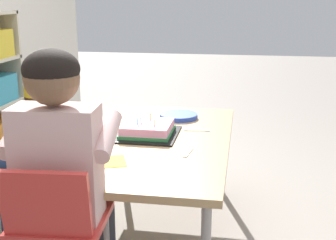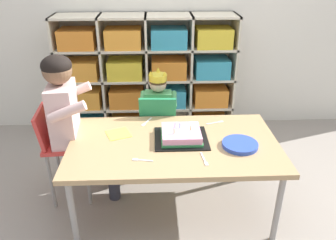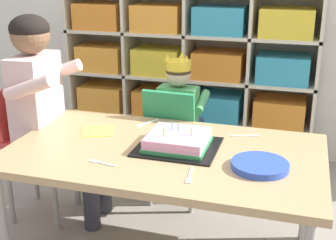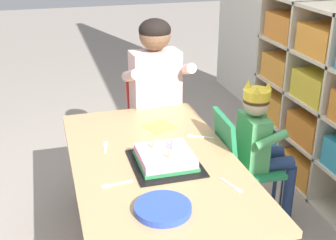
{
  "view_description": "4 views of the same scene",
  "coord_description": "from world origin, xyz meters",
  "px_view_note": "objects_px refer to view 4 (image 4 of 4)",
  "views": [
    {
      "loc": [
        -2.14,
        -0.44,
        1.24
      ],
      "look_at": [
        0.06,
        -0.07,
        0.63
      ],
      "focal_mm": 48.0,
      "sensor_mm": 36.0,
      "label": 1
    },
    {
      "loc": [
        -0.12,
        -1.87,
        1.64
      ],
      "look_at": [
        -0.04,
        -0.07,
        0.74
      ],
      "focal_mm": 35.67,
      "sensor_mm": 36.0,
      "label": 2
    },
    {
      "loc": [
        0.54,
        -1.74,
        1.32
      ],
      "look_at": [
        0.03,
        -0.06,
        0.7
      ],
      "focal_mm": 49.05,
      "sensor_mm": 36.0,
      "label": 3
    },
    {
      "loc": [
        1.83,
        -0.45,
        1.57
      ],
      "look_at": [
        0.08,
        0.04,
        0.78
      ],
      "focal_mm": 47.8,
      "sensor_mm": 36.0,
      "label": 4
    }
  ],
  "objects_px": {
    "fork_at_table_front_edge": "(105,146)",
    "fork_near_cake_tray": "(232,186)",
    "paper_plate_stack": "(163,208)",
    "fork_near_child_seat": "(199,137)",
    "birthday_cake_on_tray": "(165,159)",
    "fork_by_napkin": "(115,184)",
    "classroom_chair_adult_side": "(153,113)",
    "activity_table": "(155,167)",
    "child_with_crown": "(261,139)",
    "classroom_chair_blue": "(240,163)",
    "adult_helper_seated": "(159,87)"
  },
  "relations": [
    {
      "from": "adult_helper_seated",
      "to": "classroom_chair_blue",
      "type": "bearing_deg",
      "value": -67.3
    },
    {
      "from": "classroom_chair_adult_side",
      "to": "fork_near_child_seat",
      "type": "distance_m",
      "value": 0.62
    },
    {
      "from": "classroom_chair_blue",
      "to": "classroom_chair_adult_side",
      "type": "distance_m",
      "value": 0.75
    },
    {
      "from": "birthday_cake_on_tray",
      "to": "paper_plate_stack",
      "type": "bearing_deg",
      "value": -17.0
    },
    {
      "from": "adult_helper_seated",
      "to": "birthday_cake_on_tray",
      "type": "relative_size",
      "value": 3.09
    },
    {
      "from": "fork_at_table_front_edge",
      "to": "fork_near_cake_tray",
      "type": "xyz_separation_m",
      "value": [
        0.53,
        0.47,
        -0.0
      ]
    },
    {
      "from": "fork_at_table_front_edge",
      "to": "classroom_chair_blue",
      "type": "bearing_deg",
      "value": 91.27
    },
    {
      "from": "activity_table",
      "to": "classroom_chair_adult_side",
      "type": "height_order",
      "value": "classroom_chair_adult_side"
    },
    {
      "from": "adult_helper_seated",
      "to": "fork_near_cake_tray",
      "type": "xyz_separation_m",
      "value": [
        0.99,
        0.06,
        -0.12
      ]
    },
    {
      "from": "paper_plate_stack",
      "to": "fork_at_table_front_edge",
      "type": "bearing_deg",
      "value": -167.91
    },
    {
      "from": "birthday_cake_on_tray",
      "to": "child_with_crown",
      "type": "bearing_deg",
      "value": 103.86
    },
    {
      "from": "child_with_crown",
      "to": "classroom_chair_blue",
      "type": "bearing_deg",
      "value": 90.24
    },
    {
      "from": "classroom_chair_blue",
      "to": "fork_near_child_seat",
      "type": "height_order",
      "value": "classroom_chair_blue"
    },
    {
      "from": "fork_at_table_front_edge",
      "to": "fork_near_cake_tray",
      "type": "distance_m",
      "value": 0.7
    },
    {
      "from": "classroom_chair_adult_side",
      "to": "birthday_cake_on_tray",
      "type": "distance_m",
      "value": 0.86
    },
    {
      "from": "classroom_chair_blue",
      "to": "fork_at_table_front_edge",
      "type": "distance_m",
      "value": 0.72
    },
    {
      "from": "adult_helper_seated",
      "to": "fork_at_table_front_edge",
      "type": "relative_size",
      "value": 8.64
    },
    {
      "from": "paper_plate_stack",
      "to": "fork_by_napkin",
      "type": "height_order",
      "value": "paper_plate_stack"
    },
    {
      "from": "activity_table",
      "to": "fork_at_table_front_edge",
      "type": "relative_size",
      "value": 10.87
    },
    {
      "from": "adult_helper_seated",
      "to": "birthday_cake_on_tray",
      "type": "xyz_separation_m",
      "value": [
        0.72,
        -0.16,
        -0.1
      ]
    },
    {
      "from": "classroom_chair_adult_side",
      "to": "fork_near_child_seat",
      "type": "relative_size",
      "value": 5.2
    },
    {
      "from": "classroom_chair_blue",
      "to": "child_with_crown",
      "type": "height_order",
      "value": "child_with_crown"
    },
    {
      "from": "paper_plate_stack",
      "to": "birthday_cake_on_tray",
      "type": "bearing_deg",
      "value": 163.0
    },
    {
      "from": "activity_table",
      "to": "classroom_chair_blue",
      "type": "relative_size",
      "value": 1.96
    },
    {
      "from": "classroom_chair_blue",
      "to": "classroom_chair_adult_side",
      "type": "relative_size",
      "value": 0.98
    },
    {
      "from": "classroom_chair_blue",
      "to": "birthday_cake_on_tray",
      "type": "height_order",
      "value": "classroom_chair_blue"
    },
    {
      "from": "child_with_crown",
      "to": "paper_plate_stack",
      "type": "relative_size",
      "value": 3.77
    },
    {
      "from": "adult_helper_seated",
      "to": "paper_plate_stack",
      "type": "relative_size",
      "value": 4.75
    },
    {
      "from": "classroom_chair_adult_side",
      "to": "fork_by_napkin",
      "type": "xyz_separation_m",
      "value": [
        0.95,
        -0.41,
        0.1
      ]
    },
    {
      "from": "child_with_crown",
      "to": "fork_near_child_seat",
      "type": "height_order",
      "value": "child_with_crown"
    },
    {
      "from": "birthday_cake_on_tray",
      "to": "fork_at_table_front_edge",
      "type": "xyz_separation_m",
      "value": [
        -0.26,
        -0.24,
        -0.03
      ]
    },
    {
      "from": "birthday_cake_on_tray",
      "to": "fork_by_napkin",
      "type": "distance_m",
      "value": 0.28
    },
    {
      "from": "fork_near_cake_tray",
      "to": "fork_near_child_seat",
      "type": "distance_m",
      "value": 0.5
    },
    {
      "from": "paper_plate_stack",
      "to": "fork_near_cake_tray",
      "type": "distance_m",
      "value": 0.35
    },
    {
      "from": "activity_table",
      "to": "classroom_chair_adult_side",
      "type": "xyz_separation_m",
      "value": [
        -0.78,
        0.19,
        -0.05
      ]
    },
    {
      "from": "child_with_crown",
      "to": "paper_plate_stack",
      "type": "xyz_separation_m",
      "value": [
        0.5,
        -0.68,
        0.03
      ]
    },
    {
      "from": "classroom_chair_adult_side",
      "to": "activity_table",
      "type": "bearing_deg",
      "value": -108.07
    },
    {
      "from": "birthday_cake_on_tray",
      "to": "fork_by_napkin",
      "type": "xyz_separation_m",
      "value": [
        0.12,
        -0.26,
        -0.03
      ]
    },
    {
      "from": "adult_helper_seated",
      "to": "fork_by_napkin",
      "type": "distance_m",
      "value": 0.95
    },
    {
      "from": "child_with_crown",
      "to": "activity_table",
      "type": "bearing_deg",
      "value": 101.17
    },
    {
      "from": "activity_table",
      "to": "child_with_crown",
      "type": "height_order",
      "value": "child_with_crown"
    },
    {
      "from": "classroom_chair_adult_side",
      "to": "fork_near_cake_tray",
      "type": "distance_m",
      "value": 1.11
    },
    {
      "from": "child_with_crown",
      "to": "adult_helper_seated",
      "type": "distance_m",
      "value": 0.72
    },
    {
      "from": "classroom_chair_adult_side",
      "to": "fork_near_child_seat",
      "type": "bearing_deg",
      "value": -85.02
    },
    {
      "from": "classroom_chair_blue",
      "to": "paper_plate_stack",
      "type": "height_order",
      "value": "classroom_chair_blue"
    },
    {
      "from": "paper_plate_stack",
      "to": "fork_near_child_seat",
      "type": "distance_m",
      "value": 0.7
    },
    {
      "from": "birthday_cake_on_tray",
      "to": "fork_near_cake_tray",
      "type": "distance_m",
      "value": 0.35
    },
    {
      "from": "adult_helper_seated",
      "to": "child_with_crown",
      "type": "bearing_deg",
      "value": -59.42
    },
    {
      "from": "paper_plate_stack",
      "to": "fork_near_child_seat",
      "type": "bearing_deg",
      "value": 148.82
    },
    {
      "from": "adult_helper_seated",
      "to": "fork_near_child_seat",
      "type": "bearing_deg",
      "value": -83.9
    }
  ]
}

